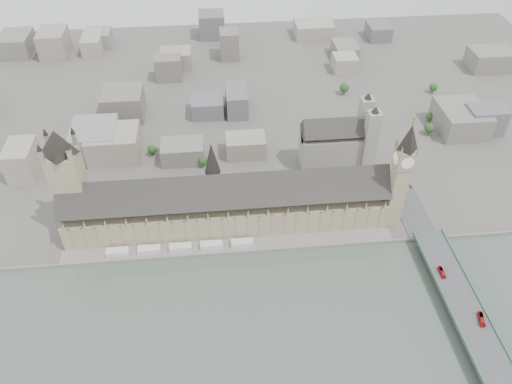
{
  "coord_description": "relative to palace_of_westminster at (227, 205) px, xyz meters",
  "views": [
    {
      "loc": [
        -5.9,
        -285.83,
        301.64
      ],
      "look_at": [
        25.42,
        33.4,
        22.54
      ],
      "focal_mm": 35.0,
      "sensor_mm": 36.0,
      "label": 1
    }
  ],
  "objects": [
    {
      "name": "red_bus_north",
      "position": [
        156.19,
        -78.57,
        -10.96
      ],
      "size": [
        2.74,
        10.79,
        2.99
      ],
      "primitive_type": "imported",
      "rotation": [
        0.0,
        0.0,
        -0.02
      ],
      "color": "red",
      "rests_on": "westminster_bridge"
    },
    {
      "name": "ground",
      "position": [
        0.0,
        -19.7,
        -22.71
      ],
      "size": [
        900.0,
        900.0,
        0.0
      ],
      "primitive_type": "plane",
      "color": "#595651",
      "rests_on": "ground"
    },
    {
      "name": "river_terrace",
      "position": [
        0.0,
        -27.2,
        -21.71
      ],
      "size": [
        270.0,
        15.0,
        2.0
      ],
      "primitive_type": "cube",
      "color": "gray",
      "rests_on": "ground"
    },
    {
      "name": "elizabeth_tower",
      "position": [
        138.0,
        -11.7,
        35.38
      ],
      "size": [
        17.0,
        17.0,
        107.5
      ],
      "color": "gray",
      "rests_on": "ground"
    },
    {
      "name": "embankment_wall",
      "position": [
        0.0,
        -34.7,
        -21.21
      ],
      "size": [
        600.0,
        1.5,
        3.0
      ],
      "primitive_type": "cube",
      "color": "gray",
      "rests_on": "ground"
    },
    {
      "name": "palace_of_westminster",
      "position": [
        0.0,
        0.0,
        0.0
      ],
      "size": [
        265.0,
        40.73,
        55.44
      ],
      "color": "gray",
      "rests_on": "ground"
    },
    {
      "name": "bridge_parapets",
      "position": [
        162.0,
        -151.7,
        -11.88
      ],
      "size": [
        25.0,
        235.0,
        1.15
      ],
      "primitive_type": null,
      "color": "#3B6C54",
      "rests_on": "westminster_bridge"
    },
    {
      "name": "city_skyline_inland",
      "position": [
        0.0,
        225.3,
        -3.71
      ],
      "size": [
        720.0,
        360.0,
        38.0
      ],
      "primitive_type": null,
      "color": "gray",
      "rests_on": "ground"
    },
    {
      "name": "park_trees",
      "position": [
        -10.0,
        40.3,
        -15.21
      ],
      "size": [
        110.0,
        30.0,
        15.0
      ],
      "primitive_type": null,
      "color": "#244C1B",
      "rests_on": "ground"
    },
    {
      "name": "car_silver",
      "position": [
        167.84,
        -124.3,
        -11.67
      ],
      "size": [
        2.33,
        4.94,
        1.57
      ],
      "primitive_type": "imported",
      "rotation": [
        0.0,
        0.0,
        -0.15
      ],
      "color": "gray",
      "rests_on": "westminster_bridge"
    },
    {
      "name": "central_tower",
      "position": [
        -10.0,
        6.3,
        35.21
      ],
      "size": [
        13.0,
        13.0,
        48.0
      ],
      "color": "gray",
      "rests_on": "ground"
    },
    {
      "name": "victoria_tower",
      "position": [
        -122.0,
        6.3,
        32.5
      ],
      "size": [
        30.0,
        30.0,
        100.0
      ],
      "color": "gray",
      "rests_on": "ground"
    },
    {
      "name": "red_bus_south",
      "position": [
        167.43,
        -121.27,
        -10.81
      ],
      "size": [
        5.61,
        12.11,
        3.29
      ],
      "primitive_type": "imported",
      "rotation": [
        0.0,
        0.0,
        -0.25
      ],
      "color": "red",
      "rests_on": "westminster_bridge"
    },
    {
      "name": "terrace_tents",
      "position": [
        -40.0,
        -26.7,
        -18.71
      ],
      "size": [
        118.0,
        7.0,
        4.0
      ],
      "color": "silver",
      "rests_on": "river_terrace"
    },
    {
      "name": "car_approach",
      "position": [
        166.2,
        20.6,
        -11.8
      ],
      "size": [
        2.84,
        4.82,
        1.31
      ],
      "primitive_type": "imported",
      "rotation": [
        0.0,
        0.0,
        0.24
      ],
      "color": "gray",
      "rests_on": "westminster_bridge"
    },
    {
      "name": "westminster_bridge",
      "position": [
        162.0,
        -107.2,
        -17.58
      ],
      "size": [
        25.0,
        325.0,
        10.25
      ],
      "primitive_type": "cube",
      "color": "#474749",
      "rests_on": "ground"
    },
    {
      "name": "westminster_abbey",
      "position": [
        110.92,
        75.3,
        2.38
      ],
      "size": [
        68.0,
        36.0,
        64.0
      ],
      "color": "gray",
      "rests_on": "ground"
    }
  ]
}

